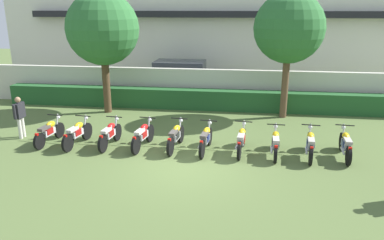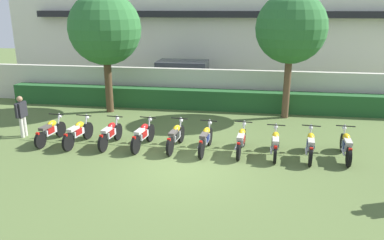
% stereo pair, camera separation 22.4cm
% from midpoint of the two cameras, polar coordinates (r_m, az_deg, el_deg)
% --- Properties ---
extents(ground, '(60.00, 60.00, 0.00)m').
position_cam_midpoint_polar(ground, '(11.63, -1.69, -7.06)').
color(ground, '#566B38').
extents(building, '(25.87, 6.50, 8.10)m').
position_cam_midpoint_polar(building, '(25.09, 3.89, 15.38)').
color(building, silver).
rests_on(building, ground).
extents(compound_wall, '(24.58, 0.30, 1.81)m').
position_cam_midpoint_polar(compound_wall, '(18.41, 2.11, 4.96)').
color(compound_wall, beige).
rests_on(compound_wall, ground).
extents(hedge_row, '(19.66, 0.70, 0.94)m').
position_cam_midpoint_polar(hedge_row, '(17.83, 1.87, 3.13)').
color(hedge_row, '#235628').
rests_on(hedge_row, ground).
extents(parked_car, '(4.52, 2.11, 1.89)m').
position_cam_midpoint_polar(parked_car, '(20.61, -1.75, 6.35)').
color(parked_car, silver).
rests_on(parked_car, ground).
extents(tree_near_inspector, '(3.19, 3.19, 5.39)m').
position_cam_midpoint_polar(tree_near_inspector, '(17.32, -13.83, 13.30)').
color(tree_near_inspector, '#4C3823').
rests_on(tree_near_inspector, ground).
extents(tree_far_side, '(2.95, 2.95, 5.34)m').
position_cam_midpoint_polar(tree_far_side, '(16.48, 14.19, 13.37)').
color(tree_far_side, brown).
rests_on(tree_far_side, ground).
extents(motorcycle_in_row_0, '(0.60, 1.82, 0.95)m').
position_cam_midpoint_polar(motorcycle_in_row_0, '(14.33, -21.36, -1.66)').
color(motorcycle_in_row_0, black).
rests_on(motorcycle_in_row_0, ground).
extents(motorcycle_in_row_1, '(0.60, 1.89, 0.97)m').
position_cam_midpoint_polar(motorcycle_in_row_1, '(13.79, -17.54, -1.92)').
color(motorcycle_in_row_1, black).
rests_on(motorcycle_in_row_1, ground).
extents(motorcycle_in_row_2, '(0.60, 1.84, 0.97)m').
position_cam_midpoint_polar(motorcycle_in_row_2, '(13.41, -12.87, -2.08)').
color(motorcycle_in_row_2, black).
rests_on(motorcycle_in_row_2, ground).
extents(motorcycle_in_row_3, '(0.60, 1.89, 0.98)m').
position_cam_midpoint_polar(motorcycle_in_row_3, '(13.06, -7.98, -2.31)').
color(motorcycle_in_row_3, black).
rests_on(motorcycle_in_row_3, ground).
extents(motorcycle_in_row_4, '(0.60, 1.93, 0.97)m').
position_cam_midpoint_polar(motorcycle_in_row_4, '(12.85, -3.01, -2.50)').
color(motorcycle_in_row_4, black).
rests_on(motorcycle_in_row_4, ground).
extents(motorcycle_in_row_5, '(0.60, 1.90, 0.97)m').
position_cam_midpoint_polar(motorcycle_in_row_5, '(12.61, 1.60, -2.87)').
color(motorcycle_in_row_5, black).
rests_on(motorcycle_in_row_5, ground).
extents(motorcycle_in_row_6, '(0.60, 1.91, 0.97)m').
position_cam_midpoint_polar(motorcycle_in_row_6, '(12.61, 7.04, -3.02)').
color(motorcycle_in_row_6, black).
rests_on(motorcycle_in_row_6, ground).
extents(motorcycle_in_row_7, '(0.60, 1.82, 0.95)m').
position_cam_midpoint_polar(motorcycle_in_row_7, '(12.56, 12.08, -3.42)').
color(motorcycle_in_row_7, black).
rests_on(motorcycle_in_row_7, ground).
extents(motorcycle_in_row_8, '(0.60, 1.92, 0.97)m').
position_cam_midpoint_polar(motorcycle_in_row_8, '(12.69, 17.08, -3.52)').
color(motorcycle_in_row_8, black).
rests_on(motorcycle_in_row_8, ground).
extents(motorcycle_in_row_9, '(0.60, 1.93, 0.97)m').
position_cam_midpoint_polar(motorcycle_in_row_9, '(13.05, 21.90, -3.45)').
color(motorcycle_in_row_9, black).
rests_on(motorcycle_in_row_9, ground).
extents(inspector_person, '(0.22, 0.64, 1.57)m').
position_cam_midpoint_polar(inspector_person, '(15.23, -25.17, 0.81)').
color(inspector_person, silver).
rests_on(inspector_person, ground).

